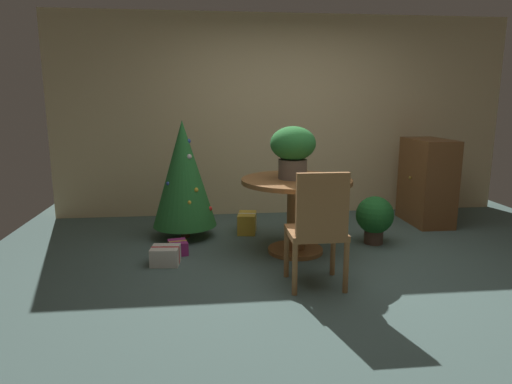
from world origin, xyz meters
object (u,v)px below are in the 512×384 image
Objects in this scene: holiday_tree at (184,174)px; potted_plant at (375,217)px; wooden_cabinet at (427,182)px; round_dining_table at (296,200)px; wooden_chair_near at (318,225)px; gift_box_gold at (247,223)px; gift_box_cream at (165,255)px; flower_vase at (293,148)px; gift_box_purple at (178,247)px.

potted_plant is (2.03, -0.45, -0.43)m from holiday_tree.
round_dining_table is at bearing -153.19° from wooden_cabinet.
potted_plant is at bearing 50.73° from wooden_chair_near.
holiday_tree is 2.99m from wooden_cabinet.
gift_box_gold is at bearing 7.64° from holiday_tree.
gift_box_cream is (-1.28, -0.21, -0.46)m from round_dining_table.
wooden_chair_near is at bearing -90.00° from round_dining_table.
round_dining_table is at bearing -7.35° from flower_vase.
wooden_chair_near is 1.90× the size of potted_plant.
gift_box_gold is 1.44m from potted_plant.
wooden_cabinet reaches higher than wooden_chair_near.
gift_box_purple is (0.10, 0.28, -0.02)m from gift_box_cream.
wooden_cabinet is (3.12, 1.13, 0.44)m from gift_box_cream.
wooden_cabinet is (2.97, 0.28, -0.19)m from holiday_tree.
gift_box_cream is 0.54× the size of potted_plant.
potted_plant reaches higher than gift_box_gold.
round_dining_table reaches higher than potted_plant.
gift_box_cream is 1.27m from gift_box_gold.
wooden_cabinet is (3.02, 0.85, 0.46)m from gift_box_purple.
wooden_cabinet is at bearing 26.81° from round_dining_table.
gift_box_cream is 0.30m from gift_box_purple.
potted_plant is at bearing 3.16° from gift_box_purple.
gift_box_purple is 0.47× the size of potted_plant.
wooden_chair_near is 1.43m from potted_plant.
holiday_tree reaches higher than gift_box_gold.
holiday_tree is 0.94m from gift_box_gold.
potted_plant is at bearing -141.83° from wooden_cabinet.
wooden_chair_near is 2.59m from wooden_cabinet.
flower_vase is at bearing -153.84° from wooden_cabinet.
potted_plant reaches higher than gift_box_purple.
round_dining_table is 1.12× the size of wooden_chair_near.
flower_vase is 2.16m from wooden_cabinet.
wooden_cabinet reaches higher than round_dining_table.
gift_box_purple is 2.09m from potted_plant.
wooden_chair_near is 4.05× the size of gift_box_purple.
holiday_tree is 3.80× the size of gift_box_gold.
round_dining_table reaches higher than gift_box_purple.
gift_box_purple is at bearing -138.72° from gift_box_gold.
wooden_cabinet is at bearing 38.17° from potted_plant.
holiday_tree reaches higher than gift_box_purple.
flower_vase is 2.13× the size of gift_box_purple.
potted_plant reaches higher than gift_box_cream.
round_dining_table is at bearing -3.51° from gift_box_purple.
gift_box_cream is 1.16× the size of gift_box_purple.
flower_vase is at bearing -3.37° from gift_box_purple.
round_dining_table is 3.18× the size of gift_box_gold.
holiday_tree is 1.24× the size of wooden_cabinet.
wooden_cabinet is at bearing 44.97° from wooden_chair_near.
round_dining_table reaches higher than gift_box_cream.
gift_box_cream is at bearing -170.32° from flower_vase.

